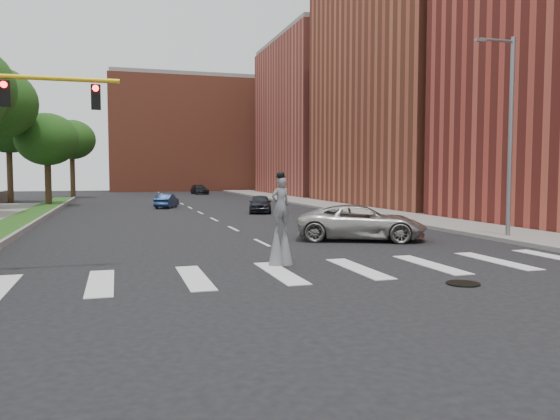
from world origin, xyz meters
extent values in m
plane|color=black|center=(0.00, 0.00, 0.00)|extent=(160.00, 160.00, 0.00)
cube|color=#1D4714|center=(-11.50, 20.00, 0.12)|extent=(2.00, 60.00, 0.25)
cube|color=gray|center=(-10.45, 20.00, 0.14)|extent=(0.20, 60.00, 0.28)
cube|color=slate|center=(12.50, 25.00, 0.09)|extent=(5.00, 90.00, 0.18)
cylinder|color=black|center=(3.00, -2.00, 0.02)|extent=(0.90, 0.90, 0.04)
cube|color=#9D4931|center=(22.00, 30.00, 12.00)|extent=(16.00, 22.00, 24.00)
cube|color=#B75143|center=(22.00, 54.00, 10.00)|extent=(16.00, 22.00, 20.00)
cube|color=#9D4931|center=(6.00, 78.00, 9.00)|extent=(26.00, 14.00, 18.00)
cylinder|color=slate|center=(11.00, 6.00, 4.50)|extent=(0.20, 0.20, 9.00)
cylinder|color=slate|center=(10.20, 6.00, 8.80)|extent=(1.80, 0.12, 0.12)
cube|color=slate|center=(9.30, 6.00, 8.75)|extent=(0.50, 0.18, 0.12)
cylinder|color=gold|center=(-8.40, 3.00, 5.80)|extent=(5.20, 0.14, 0.14)
cube|color=black|center=(-9.00, 3.00, 5.30)|extent=(0.28, 0.18, 0.75)
cylinder|color=#FF0C0C|center=(-9.00, 2.90, 5.55)|extent=(0.18, 0.06, 0.18)
cube|color=black|center=(-6.50, 3.00, 5.30)|extent=(0.28, 0.18, 0.75)
cylinder|color=#FF0C0C|center=(-6.50, 2.90, 5.55)|extent=(0.18, 0.06, 0.18)
cylinder|color=#362615|center=(-0.71, 2.38, 0.54)|extent=(0.07, 0.07, 1.08)
cylinder|color=#362615|center=(-1.02, 2.31, 0.54)|extent=(0.07, 0.07, 1.08)
cone|color=slate|center=(-0.71, 2.38, 0.68)|extent=(0.52, 0.52, 1.36)
cone|color=slate|center=(-1.02, 2.31, 0.68)|extent=(0.52, 0.52, 1.36)
imported|color=slate|center=(-0.86, 2.34, 1.98)|extent=(0.74, 0.57, 1.80)
sphere|color=black|center=(-0.86, 2.34, 2.94)|extent=(0.26, 0.26, 0.26)
cylinder|color=black|center=(-0.86, 2.34, 2.89)|extent=(0.34, 0.34, 0.02)
cube|color=yellow|center=(-0.90, 2.48, 2.48)|extent=(0.22, 0.05, 0.10)
imported|color=#ADAAA4|center=(4.51, 7.64, 0.79)|extent=(6.27, 4.76, 1.58)
imported|color=black|center=(4.30, 24.76, 0.68)|extent=(2.58, 4.28, 1.36)
imported|color=#15284C|center=(-1.91, 32.35, 0.58)|extent=(2.39, 3.74, 1.16)
imported|color=black|center=(4.94, 60.14, 0.64)|extent=(2.26, 4.56, 1.27)
cylinder|color=#362615|center=(-15.94, 44.29, 2.99)|extent=(0.56, 0.56, 5.97)
ellipsoid|color=#153811|center=(-15.94, 44.29, 7.52)|extent=(6.18, 6.18, 5.25)
cylinder|color=#362615|center=(-11.72, 37.35, 2.28)|extent=(0.56, 0.56, 4.55)
ellipsoid|color=#153811|center=(-11.72, 37.35, 5.90)|extent=(5.38, 5.38, 4.58)
cylinder|color=#362615|center=(-10.83, 53.28, 2.72)|extent=(0.56, 0.56, 5.44)
ellipsoid|color=#153811|center=(-10.83, 53.28, 6.78)|extent=(5.37, 5.37, 4.57)
camera|label=1|loc=(-5.95, -14.56, 3.04)|focal=35.00mm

